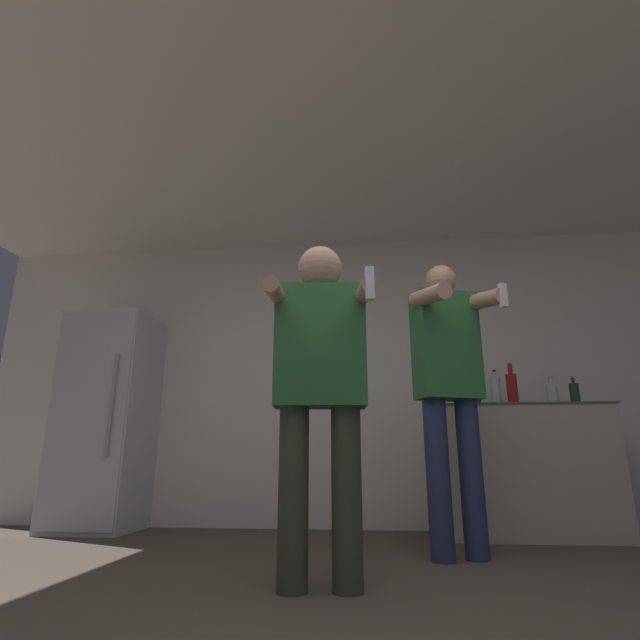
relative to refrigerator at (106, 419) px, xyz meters
name	(u,v)px	position (x,y,z in m)	size (l,w,h in m)	color
wall_back	(366,376)	(2.19, 0.35, 0.39)	(7.00, 0.06, 2.55)	silver
ceiling_slab	(359,152)	(2.19, -1.10, 1.69)	(7.00, 3.35, 0.05)	silver
refrigerator	(106,419)	(0.00, 0.00, 0.00)	(0.66, 0.66, 1.76)	silver
counter	(522,470)	(3.35, 0.00, -0.41)	(1.28, 0.67, 0.95)	#BCB29E
bottle_green_wine	(553,394)	(3.64, -0.01, 0.16)	(0.08, 0.08, 0.24)	silver
bottle_tall_gin	(575,394)	(3.81, -0.01, 0.16)	(0.07, 0.07, 0.24)	#194723
bottle_red_label	(512,389)	(3.34, -0.01, 0.21)	(0.08, 0.08, 0.35)	maroon
bottle_brown_liquor	(476,396)	(3.06, -0.01, 0.16)	(0.06, 0.06, 0.24)	#194723
bottle_dark_rum	(496,392)	(3.21, -0.01, 0.19)	(0.08, 0.08, 0.30)	silver
person_woman_foreground	(320,377)	(1.99, -1.76, 0.03)	(0.52, 0.56, 1.58)	#38422D
person_man_side	(449,379)	(2.70, -0.98, 0.14)	(0.57, 0.60, 1.77)	navy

